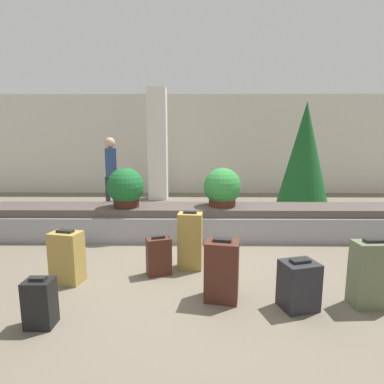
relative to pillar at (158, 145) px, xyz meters
The scene contains 15 objects.
ground_plane 5.38m from the pillar, 78.31° to the right, with size 18.00×18.00×0.00m, color #6B6051.
back_wall 1.50m from the pillar, 46.23° to the left, with size 18.00×0.06×3.20m.
carousel 4.03m from the pillar, 74.12° to the right, with size 7.52×0.92×0.55m.
pillar is the anchor object (origin of this frame).
suitcase_0 6.17m from the pillar, 76.82° to the right, with size 0.39×0.33×0.67m.
suitcase_1 5.48m from the pillar, 83.11° to the right, with size 0.34×0.28×0.50m.
suitcase_2 5.66m from the pillar, 94.43° to the right, with size 0.39×0.31×0.65m.
suitcase_3 6.55m from the pillar, 70.57° to the right, with size 0.40×0.36×0.51m.
suitcase_4 5.32m from the pillar, 78.54° to the right, with size 0.33×0.25×0.78m.
suitcase_5 6.53m from the pillar, 92.74° to the right, with size 0.25×0.20×0.47m.
suitcase_6 6.77m from the pillar, 64.36° to the right, with size 0.39×0.24×0.71m.
potted_plant_0 3.83m from the pillar, 91.60° to the right, with size 0.63×0.63×0.68m.
potted_plant_1 4.04m from the pillar, 66.61° to the right, with size 0.66×0.66×0.68m.
traveler_0 2.08m from the pillar, 116.60° to the right, with size 0.32×0.37×1.78m.
decorated_tree 4.07m from the pillar, 26.44° to the right, with size 1.19×1.19×2.59m.
Camera 1 is at (0.05, -3.83, 1.64)m, focal length 28.00 mm.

